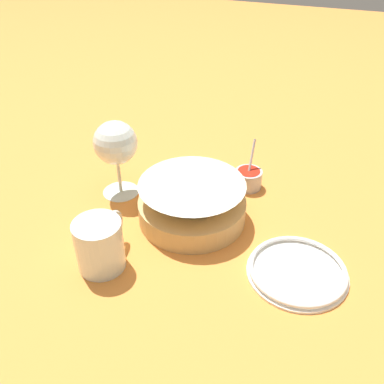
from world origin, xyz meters
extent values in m
plane|color=orange|center=(0.00, 0.00, 0.00)|extent=(4.00, 4.00, 0.00)
cylinder|color=tan|center=(0.01, -0.04, 0.02)|extent=(0.21, 0.21, 0.04)
cone|color=#EDE5C6|center=(0.01, -0.04, 0.04)|extent=(0.20, 0.20, 0.08)
cylinder|color=#3D842D|center=(0.01, -0.04, 0.02)|extent=(0.15, 0.15, 0.01)
pyramid|color=#CC8E42|center=(0.05, -0.04, 0.05)|extent=(0.07, 0.08, 0.05)
pyramid|color=#CC8E42|center=(-0.01, 0.00, 0.05)|extent=(0.08, 0.08, 0.05)
pyramid|color=#CC8E42|center=(-0.01, -0.08, 0.05)|extent=(0.06, 0.07, 0.05)
cylinder|color=#B7B7BC|center=(0.16, -0.12, 0.02)|extent=(0.06, 0.06, 0.04)
cylinder|color=red|center=(0.16, -0.12, 0.03)|extent=(0.05, 0.05, 0.03)
cylinder|color=#B7B7BC|center=(0.17, -0.12, 0.06)|extent=(0.05, 0.01, 0.09)
cylinder|color=silver|center=(0.04, 0.14, 0.00)|extent=(0.08, 0.08, 0.00)
cylinder|color=silver|center=(0.04, 0.14, 0.04)|extent=(0.01, 0.01, 0.08)
sphere|color=silver|center=(0.04, 0.14, 0.12)|extent=(0.09, 0.09, 0.09)
sphere|color=beige|center=(0.04, 0.14, 0.11)|extent=(0.06, 0.06, 0.06)
cylinder|color=silver|center=(-0.17, 0.06, 0.05)|extent=(0.08, 0.08, 0.09)
cylinder|color=gold|center=(-0.17, 0.06, 0.04)|extent=(0.07, 0.07, 0.07)
torus|color=silver|center=(-0.12, 0.06, 0.05)|extent=(0.06, 0.01, 0.06)
cylinder|color=white|center=(-0.07, -0.26, 0.00)|extent=(0.17, 0.17, 0.01)
torus|color=white|center=(-0.07, -0.26, 0.01)|extent=(0.17, 0.17, 0.01)
camera|label=1|loc=(-0.61, -0.27, 0.53)|focal=40.00mm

